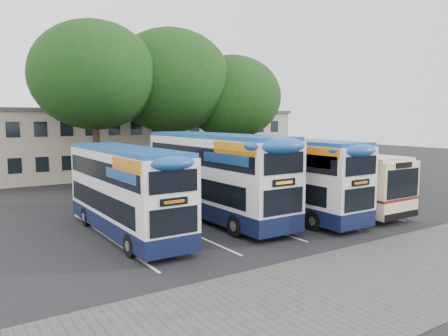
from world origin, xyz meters
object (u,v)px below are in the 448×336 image
object	(u,v)px
lamp_post	(229,121)
bus_single	(319,176)
tree_mid	(171,81)
bus_dd_left	(125,187)
bus_dd_mid	(215,172)
bus_dd_right	(285,173)
tree_left	(94,76)
tree_right	(232,97)

from	to	relation	value
lamp_post	bus_single	world-z (taller)	lamp_post
tree_mid	bus_dd_left	size ratio (longest dim) A/B	1.28
bus_dd_mid	bus_dd_right	bearing A→B (deg)	-20.72
lamp_post	bus_dd_left	xyz separation A→B (m)	(-15.88, -15.00, -2.86)
bus_dd_left	bus_single	size ratio (longest dim) A/B	0.86
bus_dd_left	bus_single	distance (m)	12.20
lamp_post	tree_left	world-z (taller)	tree_left
tree_mid	tree_right	world-z (taller)	tree_mid
bus_dd_mid	bus_dd_right	xyz separation A→B (m)	(3.68, -1.39, -0.17)
tree_mid	bus_dd_mid	world-z (taller)	tree_mid
lamp_post	bus_dd_mid	distance (m)	18.18
bus_dd_mid	tree_left	bearing A→B (deg)	102.45
bus_dd_mid	tree_right	bearing A→B (deg)	51.93
bus_dd_mid	bus_dd_left	bearing A→B (deg)	-174.14
bus_dd_right	bus_dd_mid	bearing A→B (deg)	159.28
tree_mid	bus_dd_left	bearing A→B (deg)	-124.35
tree_left	bus_dd_mid	size ratio (longest dim) A/B	1.12
lamp_post	bus_single	xyz separation A→B (m)	(-3.68, -15.16, -3.19)
lamp_post	tree_left	xyz separation A→B (m)	(-13.32, -2.60, 3.27)
tree_right	lamp_post	bearing A→B (deg)	59.48
bus_dd_left	bus_dd_right	bearing A→B (deg)	-5.55
tree_right	bus_dd_left	world-z (taller)	tree_right
tree_right	bus_dd_left	size ratio (longest dim) A/B	1.09
bus_dd_left	lamp_post	bearing A→B (deg)	43.37
tree_right	bus_dd_mid	bearing A→B (deg)	-128.07
lamp_post	bus_dd_right	bearing A→B (deg)	-113.88
bus_single	lamp_post	bearing A→B (deg)	76.35
lamp_post	bus_dd_mid	size ratio (longest dim) A/B	0.83
lamp_post	bus_dd_mid	bearing A→B (deg)	-126.49
tree_left	bus_dd_right	xyz separation A→B (m)	(6.30, -13.27, -6.03)
lamp_post	bus_dd_left	bearing A→B (deg)	-136.63
bus_dd_mid	bus_dd_right	world-z (taller)	bus_dd_mid
bus_dd_left	bus_dd_right	world-z (taller)	bus_dd_right
tree_left	tree_right	world-z (taller)	tree_left
bus_dd_left	bus_dd_mid	xyz separation A→B (m)	(5.18, 0.53, 0.27)
lamp_post	bus_single	bearing A→B (deg)	-103.65
bus_dd_left	tree_right	bearing A→B (deg)	40.08
bus_dd_mid	bus_single	size ratio (longest dim) A/B	0.97
lamp_post	tree_right	world-z (taller)	tree_right
tree_right	bus_dd_left	xyz separation A→B (m)	(-13.96, -11.74, -4.87)
tree_mid	bus_dd_right	xyz separation A→B (m)	(0.08, -13.70, -5.97)
bus_dd_left	bus_dd_mid	bearing A→B (deg)	5.86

